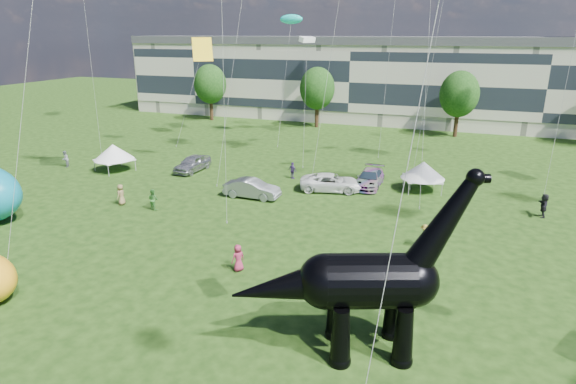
% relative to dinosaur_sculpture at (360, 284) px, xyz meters
% --- Properties ---
extents(ground, '(220.00, 220.00, 0.00)m').
position_rel_dinosaur_sculpture_xyz_m(ground, '(-5.64, -1.92, -3.34)').
color(ground, '#16330C').
rests_on(ground, ground).
extents(terrace_row, '(78.00, 11.00, 12.00)m').
position_rel_dinosaur_sculpture_xyz_m(terrace_row, '(-13.64, 60.08, 2.66)').
color(terrace_row, beige).
rests_on(terrace_row, ground).
extents(tree_far_left, '(5.20, 5.20, 9.44)m').
position_rel_dinosaur_sculpture_xyz_m(tree_far_left, '(-35.64, 51.08, 2.95)').
color(tree_far_left, '#382314').
rests_on(tree_far_left, ground).
extents(tree_mid_left, '(5.20, 5.20, 9.44)m').
position_rel_dinosaur_sculpture_xyz_m(tree_mid_left, '(-17.64, 51.08, 2.95)').
color(tree_mid_left, '#382314').
rests_on(tree_mid_left, ground).
extents(tree_mid_right, '(5.20, 5.20, 9.44)m').
position_rel_dinosaur_sculpture_xyz_m(tree_mid_right, '(2.36, 51.08, 2.95)').
color(tree_mid_right, '#382314').
rests_on(tree_mid_right, ground).
extents(dinosaur_sculpture, '(10.61, 5.37, 8.84)m').
position_rel_dinosaur_sculpture_xyz_m(dinosaur_sculpture, '(0.00, 0.00, 0.00)').
color(dinosaur_sculpture, black).
rests_on(dinosaur_sculpture, ground).
extents(car_silver, '(2.26, 4.99, 1.66)m').
position_rel_dinosaur_sculpture_xyz_m(car_silver, '(-22.46, 23.17, -2.51)').
color(car_silver, '#B4B5B9').
rests_on(car_silver, ground).
extents(car_grey, '(4.94, 1.76, 1.62)m').
position_rel_dinosaur_sculpture_xyz_m(car_grey, '(-13.21, 17.67, -2.53)').
color(car_grey, gray).
rests_on(car_grey, ground).
extents(car_white, '(6.03, 3.75, 1.56)m').
position_rel_dinosaur_sculpture_xyz_m(car_white, '(-7.27, 21.90, -2.56)').
color(car_white, white).
rests_on(car_white, ground).
extents(car_dark, '(2.21, 5.38, 1.56)m').
position_rel_dinosaur_sculpture_xyz_m(car_dark, '(-4.26, 24.37, -2.56)').
color(car_dark, '#595960').
rests_on(car_dark, ground).
extents(gazebo_near, '(4.86, 4.86, 2.72)m').
position_rel_dinosaur_sculpture_xyz_m(gazebo_near, '(0.45, 24.84, -1.43)').
color(gazebo_near, silver).
rests_on(gazebo_near, ground).
extents(gazebo_left, '(5.28, 5.28, 2.81)m').
position_rel_dinosaur_sculpture_xyz_m(gazebo_left, '(-30.11, 20.53, -1.37)').
color(gazebo_left, white).
rests_on(gazebo_left, ground).
extents(visitors, '(56.47, 41.31, 1.89)m').
position_rel_dinosaur_sculpture_xyz_m(visitors, '(-6.50, 12.86, -2.46)').
color(visitors, olive).
rests_on(visitors, ground).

